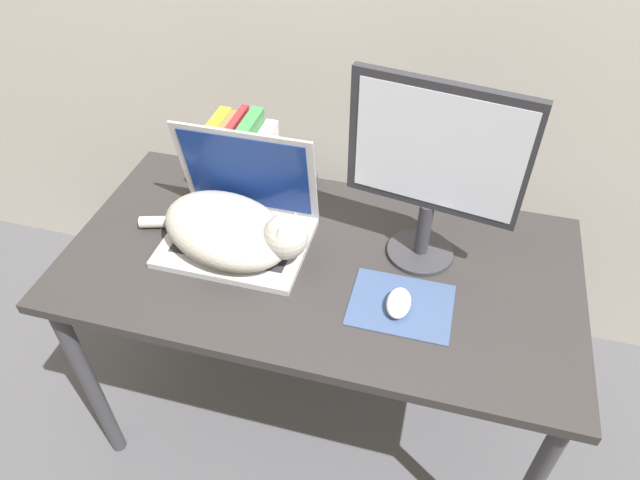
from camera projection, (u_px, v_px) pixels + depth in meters
desk at (319, 281)px, 1.52m from camera, size 1.31×0.67×0.74m
laptop at (240, 221)px, 1.49m from camera, size 0.37×0.28×0.29m
cat at (232, 230)px, 1.44m from camera, size 0.49×0.34×0.16m
external_monitor at (434, 165)px, 1.29m from camera, size 0.41×0.17×0.48m
mousepad at (401, 305)px, 1.35m from camera, size 0.24×0.19×0.00m
computer_mouse at (399, 303)px, 1.33m from camera, size 0.06×0.10×0.03m
book_row at (241, 158)px, 1.60m from camera, size 0.18×0.16×0.25m
webcam at (311, 177)px, 1.65m from camera, size 0.05×0.05×0.07m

